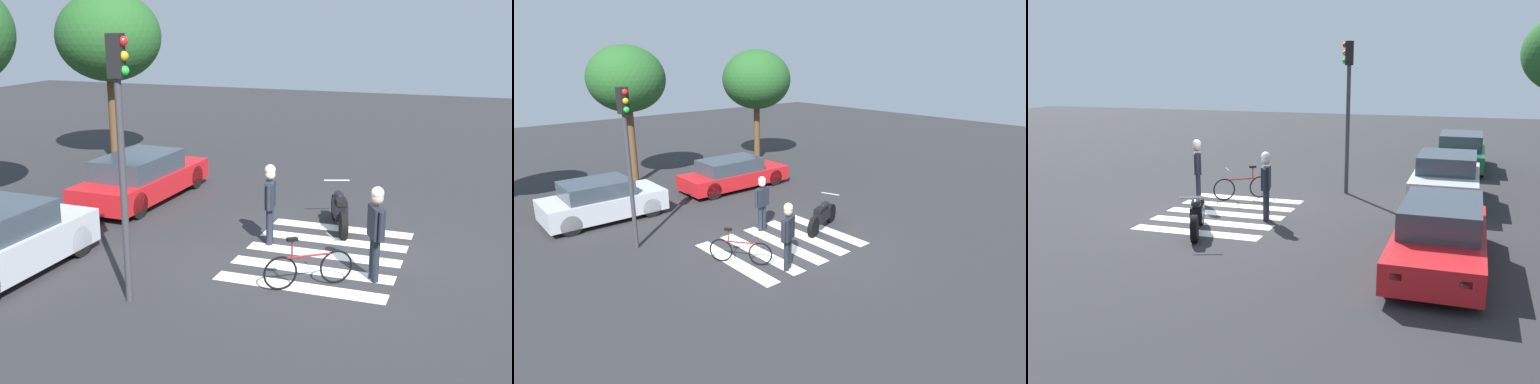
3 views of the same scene
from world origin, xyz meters
TOP-DOWN VIEW (x-y plane):
  - ground_plane at (0.00, 0.00)m, footprint 60.00×60.00m
  - police_motorcycle at (1.77, 0.06)m, footprint 1.99×0.95m
  - leaning_bicycle at (-1.71, -0.16)m, footprint 1.08×1.43m
  - officer_on_foot at (0.26, 1.27)m, footprint 0.66×0.30m
  - officer_by_motorcycle at (-0.98, -1.24)m, footprint 0.62×0.40m
  - crosswalk_stripes at (0.00, 0.00)m, footprint 4.05×3.29m
  - car_red_convertible at (2.36, 5.67)m, footprint 4.64×1.83m
  - traffic_light_pole at (-3.38, 2.61)m, footprint 0.28×0.35m
  - street_tree_far at (6.47, 9.10)m, footprint 3.49×3.49m

SIDE VIEW (x-z plane):
  - ground_plane at x=0.00m, z-range 0.00..0.00m
  - crosswalk_stripes at x=0.00m, z-range 0.00..0.01m
  - leaning_bicycle at x=-1.71m, z-range -0.13..0.86m
  - police_motorcycle at x=1.77m, z-range -0.06..0.97m
  - car_red_convertible at x=2.36m, z-range -0.02..1.27m
  - officer_on_foot at x=0.26m, z-range 0.14..1.93m
  - officer_by_motorcycle at x=-0.98m, z-range 0.15..1.99m
  - traffic_light_pole at x=-3.38m, z-range 0.76..5.35m
  - street_tree_far at x=6.47m, z-range 1.34..7.04m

